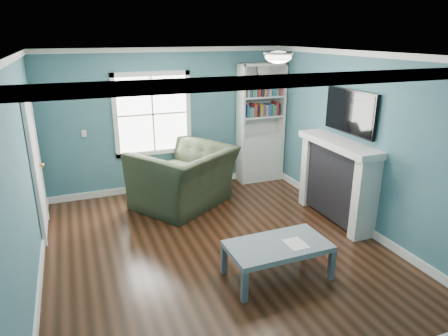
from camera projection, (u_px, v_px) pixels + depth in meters
name	position (u px, v px, depth m)	size (l,w,h in m)	color
floor	(216.00, 248.00, 5.53)	(5.00, 5.00, 0.00)	black
room_walls	(216.00, 138.00, 5.03)	(5.00, 5.00, 5.00)	#366171
trim	(216.00, 164.00, 5.14)	(4.50, 5.00, 2.60)	white
window	(153.00, 114.00, 7.16)	(1.40, 0.06, 1.50)	white
bookshelf	(260.00, 135.00, 7.87)	(0.90, 0.35, 2.31)	silver
fireplace	(337.00, 182.00, 6.22)	(0.44, 1.58, 1.30)	black
tv	(350.00, 112.00, 5.91)	(0.06, 1.10, 0.65)	black
door	(35.00, 163.00, 5.67)	(0.12, 0.98, 2.17)	silver
ceiling_fixture	(278.00, 56.00, 5.11)	(0.38, 0.38, 0.15)	white
light_switch	(84.00, 133.00, 6.83)	(0.08, 0.01, 0.12)	white
recliner	(184.00, 168.00, 6.73)	(1.54, 1.00, 1.34)	black
coffee_table	(278.00, 248.00, 4.78)	(1.23, 0.69, 0.44)	#4D555D
paper_sheet	(296.00, 244.00, 4.76)	(0.23, 0.29, 0.00)	white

